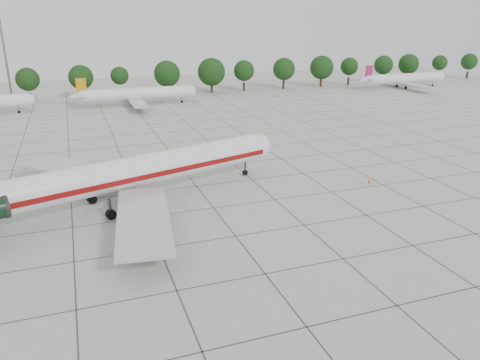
{
  "coord_description": "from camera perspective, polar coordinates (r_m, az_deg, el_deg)",
  "views": [
    {
      "loc": [
        -14.4,
        -49.56,
        21.76
      ],
      "look_at": [
        3.02,
        -0.91,
        3.5
      ],
      "focal_mm": 35.0,
      "sensor_mm": 36.0,
      "label": 1
    }
  ],
  "objects": [
    {
      "name": "tree_line",
      "position": [
        135.51,
        -18.83,
        11.77
      ],
      "size": [
        249.86,
        8.44,
        10.22
      ],
      "color": "#332114",
      "rests_on": "ground"
    },
    {
      "name": "ground_crew",
      "position": [
        65.45,
        15.48,
        0.04
      ],
      "size": [
        0.68,
        0.59,
        1.58
      ],
      "primitive_type": "imported",
      "rotation": [
        0.0,
        0.0,
        3.6
      ],
      "color": "#EEB00E",
      "rests_on": "ground"
    },
    {
      "name": "ground",
      "position": [
        56.01,
        -3.23,
        -3.43
      ],
      "size": [
        260.0,
        260.0,
        0.0
      ],
      "primitive_type": "plane",
      "color": "#B3B3AC",
      "rests_on": "ground"
    },
    {
      "name": "bg_airliner_e",
      "position": [
        158.93,
        19.38,
        11.58
      ],
      "size": [
        28.24,
        27.2,
        7.4
      ],
      "color": "silver",
      "rests_on": "ground"
    },
    {
      "name": "floodlight_mast",
      "position": [
        142.61,
        -26.87,
        14.46
      ],
      "size": [
        1.6,
        1.6,
        25.45
      ],
      "color": "slate",
      "rests_on": "ground"
    },
    {
      "name": "apron_joints",
      "position": [
        69.63,
        -6.77,
        1.12
      ],
      "size": [
        170.0,
        170.0,
        0.02
      ],
      "primitive_type": "cube",
      "color": "#383838",
      "rests_on": "ground"
    },
    {
      "name": "main_airliner",
      "position": [
        56.35,
        -16.25,
        0.27
      ],
      "size": [
        47.2,
        36.12,
        11.3
      ],
      "rotation": [
        0.0,
        0.0,
        0.31
      ],
      "color": "silver",
      "rests_on": "ground"
    },
    {
      "name": "bg_airliner_c",
      "position": [
        123.01,
        -12.42,
        10.2
      ],
      "size": [
        28.24,
        27.2,
        7.4
      ],
      "color": "silver",
      "rests_on": "ground"
    }
  ]
}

